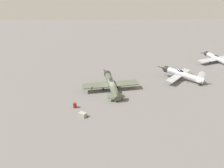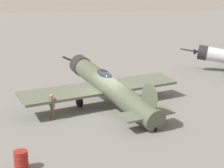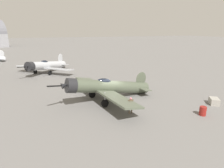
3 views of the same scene
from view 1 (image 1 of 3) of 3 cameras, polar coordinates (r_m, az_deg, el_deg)
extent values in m
plane|color=slate|center=(42.61, 0.00, -2.25)|extent=(400.00, 400.00, 0.00)
cylinder|color=#4C5442|center=(42.04, 0.00, -0.41)|extent=(9.93, 2.73, 3.07)
cylinder|color=#232326|center=(46.05, -1.23, 2.67)|extent=(1.34, 1.63, 1.62)
cone|color=#232326|center=(46.61, -1.38, 3.05)|extent=(0.73, 0.70, 0.71)
cube|color=black|center=(46.75, -1.42, 3.11)|extent=(2.99, 1.47, 0.65)
ellipsoid|color=black|center=(42.66, -0.28, 1.01)|extent=(1.88, 1.00, 0.97)
cube|color=#565E4C|center=(43.17, -0.33, -0.06)|extent=(3.69, 11.90, 0.54)
ellipsoid|color=#4C5442|center=(38.21, 1.30, -2.09)|extent=(1.77, 0.37, 1.93)
cube|color=#565E4C|center=(38.80, 1.22, -3.36)|extent=(1.56, 3.52, 0.29)
cylinder|color=#999BA0|center=(43.55, -2.53, -0.35)|extent=(0.14, 0.14, 1.15)
cylinder|color=black|center=(43.77, -2.52, -1.05)|extent=(0.82, 0.31, 0.80)
cylinder|color=#999BA0|center=(44.15, 1.53, -0.03)|extent=(0.14, 0.14, 1.15)
cylinder|color=black|center=(44.36, 1.53, -0.72)|extent=(0.82, 0.31, 0.80)
cylinder|color=black|center=(38.42, 1.48, -4.80)|extent=(0.29, 0.14, 0.28)
cylinder|color=#B7BABF|center=(51.49, 19.16, 2.37)|extent=(7.37, 7.89, 2.60)
cylinder|color=#232326|center=(52.79, 14.74, 3.97)|extent=(1.87, 1.84, 1.64)
cone|color=#232326|center=(53.01, 14.11, 4.20)|extent=(0.90, 0.90, 0.71)
cube|color=black|center=(53.07, 13.96, 4.23)|extent=(2.36, 2.27, 0.50)
ellipsoid|color=black|center=(51.55, 18.30, 3.35)|extent=(1.76, 1.82, 0.89)
cube|color=#ADAFB5|center=(51.90, 17.98, 2.37)|extent=(9.55, 8.91, 0.39)
ellipsoid|color=#B7BABF|center=(50.26, 23.41, 2.21)|extent=(1.25, 1.36, 2.08)
cube|color=#ADAFB5|center=(50.65, 23.01, 1.05)|extent=(3.26, 3.11, 0.24)
cylinder|color=#999BA0|center=(50.71, 16.71, 1.79)|extent=(0.14, 0.14, 0.91)
cylinder|color=black|center=(50.86, 16.66, 1.31)|extent=(0.69, 0.73, 0.80)
cylinder|color=#999BA0|center=(53.60, 18.03, 2.68)|extent=(0.14, 0.14, 0.91)
cylinder|color=black|center=(53.74, 17.97, 2.22)|extent=(0.69, 0.73, 0.80)
cylinder|color=black|center=(50.75, 23.69, 0.00)|extent=(0.26, 0.27, 0.28)
cylinder|color=#B7BABF|center=(70.72, 27.33, 6.07)|extent=(9.29, 4.99, 3.00)
cylinder|color=#232326|center=(73.16, 24.63, 7.61)|extent=(1.64, 1.83, 1.63)
cone|color=#232326|center=(73.52, 24.26, 7.82)|extent=(0.84, 0.83, 0.71)
cube|color=black|center=(73.62, 24.17, 7.85)|extent=(1.19, 3.19, 0.18)
ellipsoid|color=black|center=(71.09, 26.83, 6.86)|extent=(1.95, 1.40, 0.96)
cube|color=#ADAFB5|center=(71.40, 26.58, 6.17)|extent=(6.97, 12.87, 0.52)
cylinder|color=#999BA0|center=(70.52, 25.41, 6.02)|extent=(0.14, 0.14, 0.92)
cylinder|color=black|center=(70.63, 25.35, 5.66)|extent=(0.81, 0.50, 0.80)
cylinder|color=#999BA0|center=(73.03, 26.97, 6.23)|extent=(0.14, 0.14, 0.92)
cylinder|color=black|center=(73.13, 26.91, 5.88)|extent=(0.81, 0.50, 0.80)
cylinder|color=brown|center=(42.06, -5.57, -2.10)|extent=(0.12, 0.12, 0.80)
cylinder|color=brown|center=(42.31, -5.63, -1.95)|extent=(0.12, 0.12, 0.80)
cube|color=brown|center=(41.92, -5.63, -1.16)|extent=(0.47, 0.29, 0.57)
sphere|color=#CC707B|center=(41.76, -5.65, -0.64)|extent=(0.21, 0.21, 0.21)
cylinder|color=brown|center=(41.67, -5.57, -1.27)|extent=(0.09, 0.09, 0.54)
cylinder|color=brown|center=(42.16, -5.69, -1.00)|extent=(0.09, 0.09, 0.54)
cube|color=#9E998E|center=(34.02, -8.12, -8.35)|extent=(1.39, 1.49, 0.68)
cylinder|color=maroon|center=(36.96, -10.19, -5.79)|extent=(0.61, 0.61, 0.84)
torus|color=maroon|center=(36.88, -10.21, -5.55)|extent=(0.65, 0.65, 0.04)
torus|color=maroon|center=(37.04, -10.17, -6.02)|extent=(0.65, 0.65, 0.04)
camera|label=2|loc=(21.77, -19.63, -7.08)|focal=55.33mm
camera|label=3|loc=(49.80, -22.59, 8.74)|focal=29.78mm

